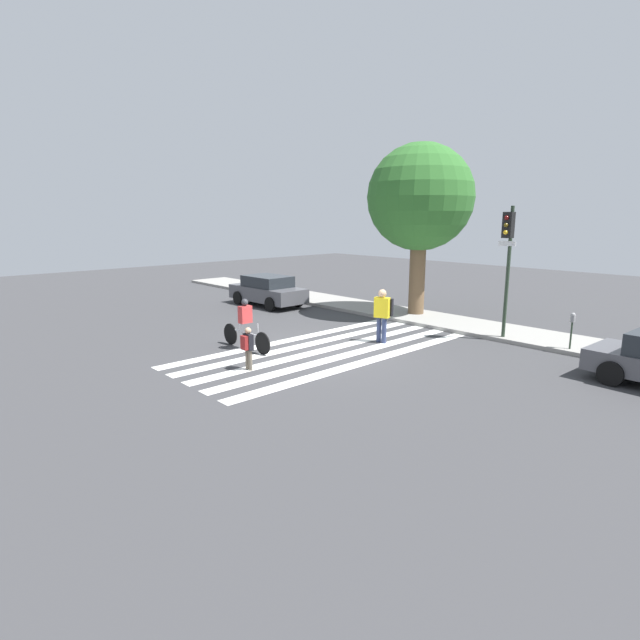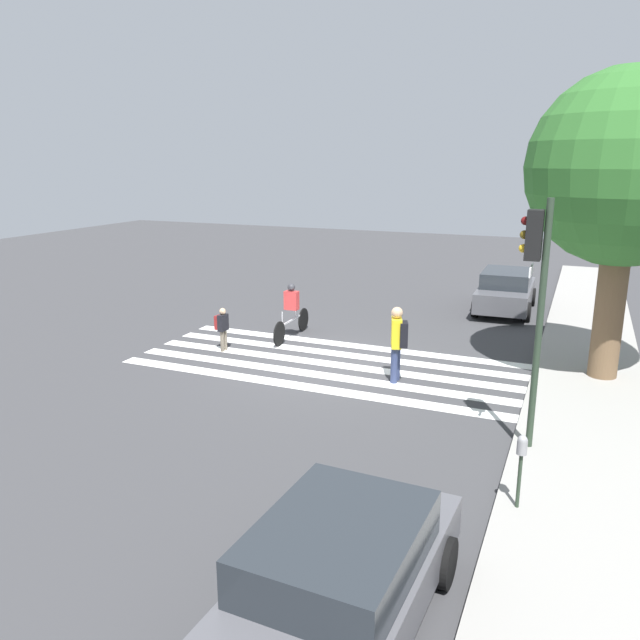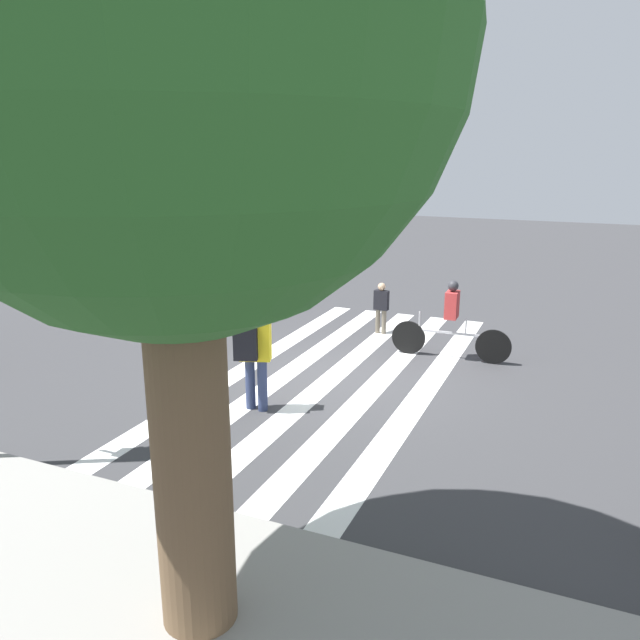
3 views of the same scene
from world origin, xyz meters
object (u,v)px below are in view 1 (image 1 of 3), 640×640
object	(u,v)px
parking_meter	(572,323)
pedestrian_adult_yellow_jacket	(383,312)
car_parked_far_curb	(268,290)
street_tree	(420,199)
pedestrian_adult_blue_shirt	(248,345)
traffic_light	(508,248)
cyclist_mid_street	(245,323)

from	to	relation	value
parking_meter	pedestrian_adult_yellow_jacket	xyz separation A→B (m)	(-4.88, -3.28, 0.10)
parking_meter	car_parked_far_curb	distance (m)	13.40
street_tree	car_parked_far_curb	world-z (taller)	street_tree
parking_meter	pedestrian_adult_blue_shirt	world-z (taller)	parking_meter
traffic_light	car_parked_far_curb	distance (m)	11.46
cyclist_mid_street	pedestrian_adult_blue_shirt	bearing A→B (deg)	-34.48
traffic_light	car_parked_far_curb	xyz separation A→B (m)	(-11.07, -1.66, -2.46)
pedestrian_adult_yellow_jacket	cyclist_mid_street	bearing A→B (deg)	39.37
traffic_light	pedestrian_adult_yellow_jacket	bearing A→B (deg)	-130.56
street_tree	cyclist_mid_street	size ratio (longest dim) A/B	2.91
cyclist_mid_street	car_parked_far_curb	bearing A→B (deg)	136.65
traffic_light	pedestrian_adult_blue_shirt	distance (m)	9.20
cyclist_mid_street	car_parked_far_curb	distance (m)	8.06
traffic_light	parking_meter	distance (m)	3.14
parking_meter	cyclist_mid_street	distance (m)	10.24
pedestrian_adult_blue_shirt	car_parked_far_curb	xyz separation A→B (m)	(-7.87, 6.61, 0.02)
street_tree	pedestrian_adult_blue_shirt	world-z (taller)	street_tree
traffic_light	pedestrian_adult_blue_shirt	xyz separation A→B (m)	(-3.20, -8.26, -2.48)
parking_meter	car_parked_far_curb	bearing A→B (deg)	-172.22
street_tree	pedestrian_adult_blue_shirt	bearing A→B (deg)	-81.59
pedestrian_adult_yellow_jacket	car_parked_far_curb	xyz separation A→B (m)	(-8.40, 1.46, -0.34)
parking_meter	cyclist_mid_street	world-z (taller)	cyclist_mid_street
pedestrian_adult_yellow_jacket	car_parked_far_curb	size ratio (longest dim) A/B	0.45
parking_meter	street_tree	size ratio (longest dim) A/B	0.18
street_tree	pedestrian_adult_blue_shirt	xyz separation A→B (m)	(1.43, -9.65, -4.21)
parking_meter	pedestrian_adult_yellow_jacket	bearing A→B (deg)	-146.10
pedestrian_adult_yellow_jacket	street_tree	bearing A→B (deg)	-85.66
parking_meter	pedestrian_adult_blue_shirt	xyz separation A→B (m)	(-5.41, -8.42, -0.25)
pedestrian_adult_yellow_jacket	pedestrian_adult_blue_shirt	xyz separation A→B (m)	(-0.53, -5.14, -0.36)
traffic_light	parking_meter	size ratio (longest dim) A/B	3.52
traffic_light	cyclist_mid_street	world-z (taller)	traffic_light
cyclist_mid_street	car_parked_far_curb	world-z (taller)	cyclist_mid_street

